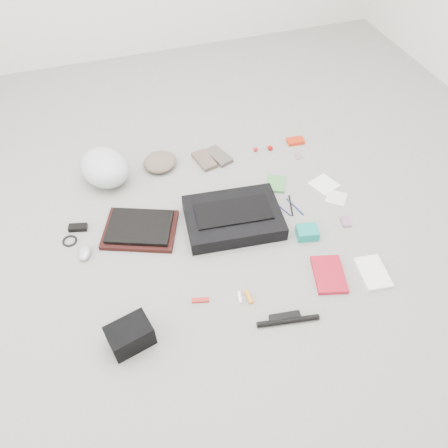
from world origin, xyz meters
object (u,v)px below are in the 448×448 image
object	(u,v)px
messenger_bag	(233,218)
bike_helmet	(105,168)
laptop	(140,227)
camera_bag	(130,335)
book_red	(329,274)
accordion_wallet	(307,232)

from	to	relation	value
messenger_bag	bike_helmet	bearing A→B (deg)	143.31
laptop	camera_bag	bearing A→B (deg)	-82.65
laptop	camera_bag	xyz separation A→B (m)	(-0.15, -0.60, 0.02)
book_red	camera_bag	bearing A→B (deg)	-162.24
camera_bag	accordion_wallet	size ratio (longest dim) A/B	1.68
laptop	bike_helmet	world-z (taller)	bike_helmet
laptop	book_red	size ratio (longest dim) A/B	1.52
messenger_bag	laptop	xyz separation A→B (m)	(-0.48, 0.10, -0.00)
messenger_bag	bike_helmet	world-z (taller)	bike_helmet
book_red	accordion_wallet	xyz separation A→B (m)	(0.01, 0.26, 0.02)
messenger_bag	accordion_wallet	bearing A→B (deg)	-25.35
laptop	bike_helmet	size ratio (longest dim) A/B	1.03
book_red	accordion_wallet	bearing A→B (deg)	103.48
messenger_bag	bike_helmet	xyz separation A→B (m)	(-0.58, 0.54, 0.05)
bike_helmet	accordion_wallet	world-z (taller)	bike_helmet
bike_helmet	accordion_wallet	size ratio (longest dim) A/B	2.95
camera_bag	book_red	bearing A→B (deg)	-11.07
laptop	accordion_wallet	bearing A→B (deg)	1.30
messenger_bag	bike_helmet	size ratio (longest dim) A/B	1.57
accordion_wallet	laptop	bearing A→B (deg)	171.34
laptop	camera_bag	size ratio (longest dim) A/B	1.80
laptop	accordion_wallet	size ratio (longest dim) A/B	3.02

